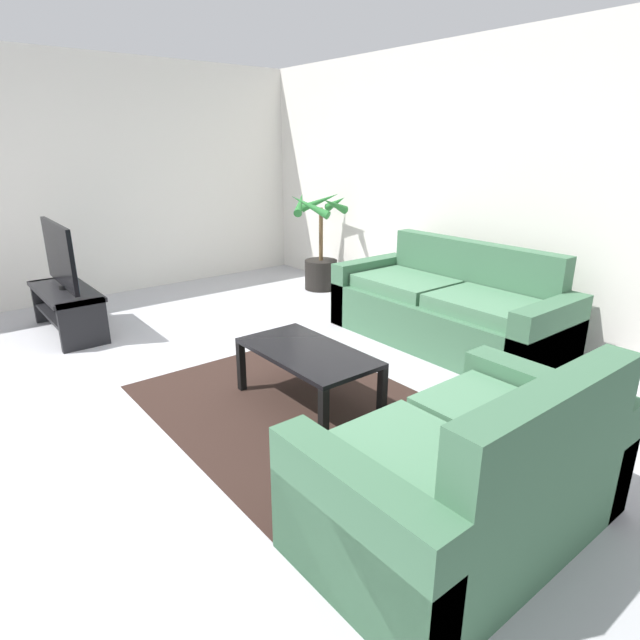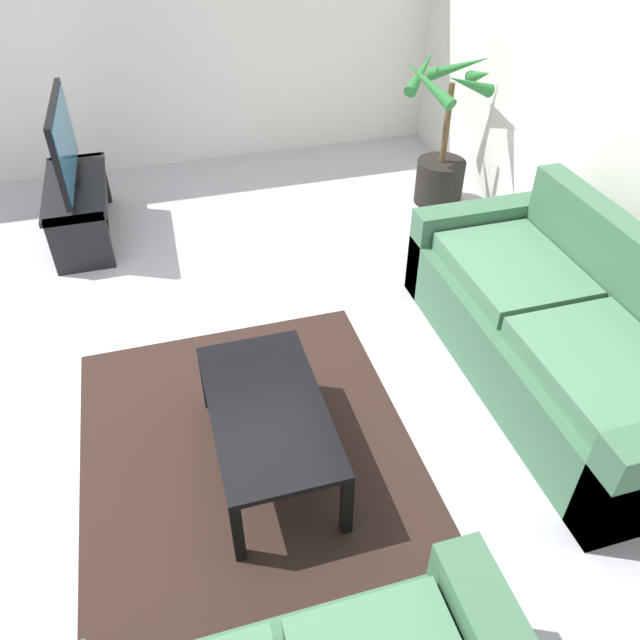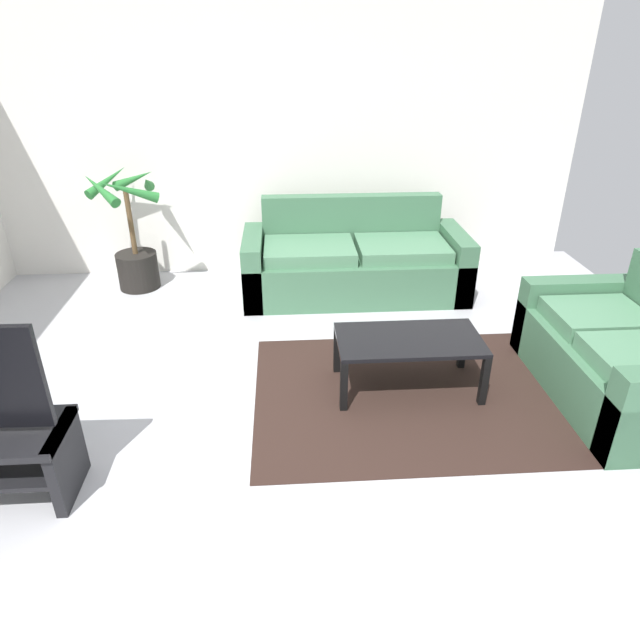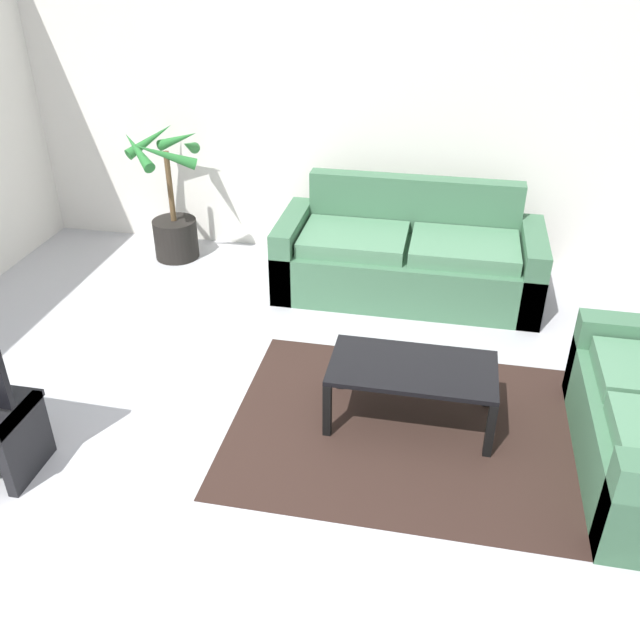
{
  "view_description": "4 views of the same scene",
  "coord_description": "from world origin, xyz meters",
  "px_view_note": "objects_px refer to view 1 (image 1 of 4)",
  "views": [
    {
      "loc": [
        3.45,
        -1.45,
        1.76
      ],
      "look_at": [
        0.56,
        0.85,
        0.5
      ],
      "focal_mm": 29.36,
      "sensor_mm": 36.0,
      "label": 1
    },
    {
      "loc": [
        2.85,
        0.22,
        2.59
      ],
      "look_at": [
        0.52,
        0.9,
        0.64
      ],
      "focal_mm": 35.12,
      "sensor_mm": 36.0,
      "label": 2
    },
    {
      "loc": [
        -0.06,
        -2.82,
        2.3
      ],
      "look_at": [
        0.18,
        0.71,
        0.49
      ],
      "focal_mm": 31.15,
      "sensor_mm": 36.0,
      "label": 3
    },
    {
      "loc": [
        0.92,
        -2.92,
        2.78
      ],
      "look_at": [
        0.21,
        0.59,
        0.65
      ],
      "focal_mm": 38.22,
      "sensor_mm": 36.0,
      "label": 4
    }
  ],
  "objects_px": {
    "couch_loveseat": "(468,478)",
    "coffee_table": "(307,357)",
    "couch_main": "(447,311)",
    "tv_stand": "(67,304)",
    "potted_palm": "(320,254)",
    "tv": "(59,255)"
  },
  "relations": [
    {
      "from": "tv_stand",
      "to": "potted_palm",
      "type": "relative_size",
      "value": 0.91
    },
    {
      "from": "couch_loveseat",
      "to": "tv_stand",
      "type": "distance_m",
      "value": 4.15
    },
    {
      "from": "tv_stand",
      "to": "coffee_table",
      "type": "xyz_separation_m",
      "value": [
        2.61,
        0.92,
        0.07
      ]
    },
    {
      "from": "tv",
      "to": "couch_main",
      "type": "bearing_deg",
      "value": 47.34
    },
    {
      "from": "couch_main",
      "to": "couch_loveseat",
      "type": "bearing_deg",
      "value": -49.39
    },
    {
      "from": "tv_stand",
      "to": "potted_palm",
      "type": "xyz_separation_m",
      "value": [
        0.25,
        2.91,
        0.15
      ]
    },
    {
      "from": "couch_main",
      "to": "coffee_table",
      "type": "distance_m",
      "value": 1.74
    },
    {
      "from": "couch_loveseat",
      "to": "tv_stand",
      "type": "relative_size",
      "value": 1.38
    },
    {
      "from": "couch_main",
      "to": "potted_palm",
      "type": "xyz_separation_m",
      "value": [
        -2.18,
        0.26,
        0.14
      ]
    },
    {
      "from": "couch_main",
      "to": "tv_stand",
      "type": "bearing_deg",
      "value": -132.62
    },
    {
      "from": "couch_loveseat",
      "to": "tv",
      "type": "relative_size",
      "value": 1.45
    },
    {
      "from": "potted_palm",
      "to": "tv_stand",
      "type": "bearing_deg",
      "value": -94.99
    },
    {
      "from": "tv",
      "to": "coffee_table",
      "type": "height_order",
      "value": "tv"
    },
    {
      "from": "tv_stand",
      "to": "potted_palm",
      "type": "distance_m",
      "value": 2.92
    },
    {
      "from": "tv_stand",
      "to": "tv",
      "type": "bearing_deg",
      "value": 88.67
    },
    {
      "from": "couch_main",
      "to": "couch_loveseat",
      "type": "distance_m",
      "value": 2.54
    },
    {
      "from": "couch_loveseat",
      "to": "coffee_table",
      "type": "distance_m",
      "value": 1.5
    },
    {
      "from": "couch_loveseat",
      "to": "potted_palm",
      "type": "height_order",
      "value": "potted_palm"
    },
    {
      "from": "tv",
      "to": "coffee_table",
      "type": "xyz_separation_m",
      "value": [
        2.61,
        0.91,
        -0.41
      ]
    },
    {
      "from": "potted_palm",
      "to": "couch_main",
      "type": "bearing_deg",
      "value": -6.78
    },
    {
      "from": "couch_main",
      "to": "tv",
      "type": "relative_size",
      "value": 2.06
    },
    {
      "from": "couch_main",
      "to": "coffee_table",
      "type": "bearing_deg",
      "value": -84.23
    }
  ]
}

